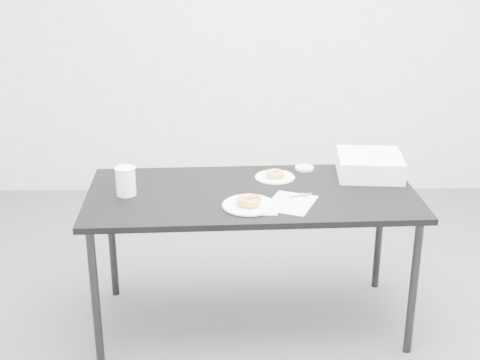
{
  "coord_description": "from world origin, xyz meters",
  "views": [
    {
      "loc": [
        -0.05,
        -2.92,
        1.97
      ],
      "look_at": [
        -0.01,
        0.02,
        0.84
      ],
      "focal_mm": 50.0,
      "sensor_mm": 36.0,
      "label": 1
    }
  ],
  "objects_px": {
    "pen": "(301,195)",
    "bakery_box": "(369,165)",
    "plate_near": "(249,205)",
    "coffee_cup": "(126,181)",
    "donut_far": "(275,174)",
    "donut_near": "(249,201)",
    "table": "(252,202)",
    "plate_far": "(275,177)",
    "scorecard": "(291,203)"
  },
  "relations": [
    {
      "from": "pen",
      "to": "bakery_box",
      "type": "bearing_deg",
      "value": 16.55
    },
    {
      "from": "plate_near",
      "to": "coffee_cup",
      "type": "relative_size",
      "value": 1.77
    },
    {
      "from": "bakery_box",
      "to": "donut_far",
      "type": "bearing_deg",
      "value": -171.39
    },
    {
      "from": "pen",
      "to": "plate_near",
      "type": "bearing_deg",
      "value": -175.68
    },
    {
      "from": "donut_near",
      "to": "coffee_cup",
      "type": "bearing_deg",
      "value": 165.47
    },
    {
      "from": "plate_near",
      "to": "pen",
      "type": "bearing_deg",
      "value": 25.19
    },
    {
      "from": "table",
      "to": "bakery_box",
      "type": "height_order",
      "value": "bakery_box"
    },
    {
      "from": "plate_near",
      "to": "plate_far",
      "type": "bearing_deg",
      "value": 69.17
    },
    {
      "from": "plate_far",
      "to": "bakery_box",
      "type": "height_order",
      "value": "bakery_box"
    },
    {
      "from": "table",
      "to": "donut_far",
      "type": "distance_m",
      "value": 0.25
    },
    {
      "from": "donut_far",
      "to": "plate_near",
      "type": "bearing_deg",
      "value": -110.83
    },
    {
      "from": "scorecard",
      "to": "pen",
      "type": "bearing_deg",
      "value": 77.98
    },
    {
      "from": "pen",
      "to": "plate_near",
      "type": "height_order",
      "value": "same"
    },
    {
      "from": "pen",
      "to": "bakery_box",
      "type": "relative_size",
      "value": 0.36
    },
    {
      "from": "plate_near",
      "to": "bakery_box",
      "type": "xyz_separation_m",
      "value": [
        0.64,
        0.42,
        0.05
      ]
    },
    {
      "from": "pen",
      "to": "coffee_cup",
      "type": "bearing_deg",
      "value": 156.82
    },
    {
      "from": "plate_far",
      "to": "pen",
      "type": "bearing_deg",
      "value": -67.03
    },
    {
      "from": "table",
      "to": "coffee_cup",
      "type": "distance_m",
      "value": 0.63
    },
    {
      "from": "plate_near",
      "to": "donut_near",
      "type": "relative_size",
      "value": 2.13
    },
    {
      "from": "donut_near",
      "to": "donut_far",
      "type": "bearing_deg",
      "value": 69.17
    },
    {
      "from": "plate_near",
      "to": "donut_far",
      "type": "xyz_separation_m",
      "value": [
        0.14,
        0.38,
        0.01
      ]
    },
    {
      "from": "bakery_box",
      "to": "coffee_cup",
      "type": "bearing_deg",
      "value": -163.67
    },
    {
      "from": "table",
      "to": "scorecard",
      "type": "xyz_separation_m",
      "value": [
        0.18,
        -0.15,
        0.06
      ]
    },
    {
      "from": "scorecard",
      "to": "pen",
      "type": "xyz_separation_m",
      "value": [
        0.06,
        0.08,
        0.01
      ]
    },
    {
      "from": "pen",
      "to": "plate_far",
      "type": "height_order",
      "value": "pen"
    },
    {
      "from": "scorecard",
      "to": "donut_far",
      "type": "xyz_separation_m",
      "value": [
        -0.05,
        0.34,
        0.02
      ]
    },
    {
      "from": "plate_near",
      "to": "plate_far",
      "type": "height_order",
      "value": "plate_near"
    },
    {
      "from": "scorecard",
      "to": "bakery_box",
      "type": "relative_size",
      "value": 0.78
    },
    {
      "from": "donut_near",
      "to": "bakery_box",
      "type": "xyz_separation_m",
      "value": [
        0.64,
        0.42,
        0.03
      ]
    },
    {
      "from": "donut_far",
      "to": "bakery_box",
      "type": "height_order",
      "value": "bakery_box"
    },
    {
      "from": "plate_near",
      "to": "donut_far",
      "type": "distance_m",
      "value": 0.41
    },
    {
      "from": "table",
      "to": "plate_near",
      "type": "distance_m",
      "value": 0.19
    },
    {
      "from": "pen",
      "to": "coffee_cup",
      "type": "height_order",
      "value": "coffee_cup"
    },
    {
      "from": "pen",
      "to": "plate_far",
      "type": "distance_m",
      "value": 0.28
    },
    {
      "from": "scorecard",
      "to": "plate_near",
      "type": "bearing_deg",
      "value": -147.35
    },
    {
      "from": "scorecard",
      "to": "pen",
      "type": "height_order",
      "value": "pen"
    },
    {
      "from": "table",
      "to": "plate_far",
      "type": "height_order",
      "value": "plate_far"
    },
    {
      "from": "plate_near",
      "to": "donut_near",
      "type": "distance_m",
      "value": 0.02
    },
    {
      "from": "donut_near",
      "to": "donut_far",
      "type": "height_order",
      "value": "donut_near"
    },
    {
      "from": "bakery_box",
      "to": "plate_near",
      "type": "bearing_deg",
      "value": -142.71
    },
    {
      "from": "scorecard",
      "to": "donut_near",
      "type": "xyz_separation_m",
      "value": [
        -0.2,
        -0.04,
        0.03
      ]
    },
    {
      "from": "plate_near",
      "to": "scorecard",
      "type": "bearing_deg",
      "value": 10.51
    },
    {
      "from": "scorecard",
      "to": "plate_near",
      "type": "height_order",
      "value": "plate_near"
    },
    {
      "from": "pen",
      "to": "donut_far",
      "type": "relative_size",
      "value": 1.23
    },
    {
      "from": "plate_near",
      "to": "bakery_box",
      "type": "bearing_deg",
      "value": 32.96
    },
    {
      "from": "plate_near",
      "to": "donut_far",
      "type": "height_order",
      "value": "donut_far"
    },
    {
      "from": "coffee_cup",
      "to": "bakery_box",
      "type": "relative_size",
      "value": 0.43
    },
    {
      "from": "pen",
      "to": "donut_far",
      "type": "bearing_deg",
      "value": 92.1
    },
    {
      "from": "donut_near",
      "to": "plate_far",
      "type": "bearing_deg",
      "value": 69.17
    },
    {
      "from": "donut_near",
      "to": "table",
      "type": "bearing_deg",
      "value": 84.14
    }
  ]
}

